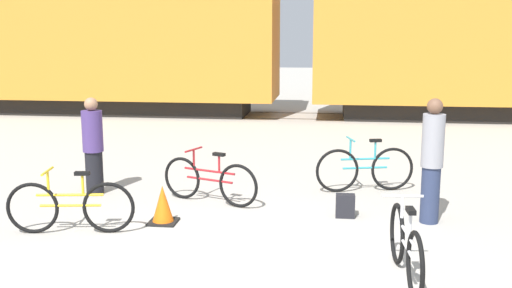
% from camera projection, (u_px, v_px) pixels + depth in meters
% --- Properties ---
extents(ground_plane, '(80.00, 80.00, 0.00)m').
position_uv_depth(ground_plane, '(229.00, 260.00, 7.18)').
color(ground_plane, '#A8A399').
extents(freight_train, '(25.39, 2.81, 5.54)m').
position_uv_depth(freight_train, '(295.00, 25.00, 19.03)').
color(freight_train, black).
rests_on(freight_train, ground_plane).
extents(rail_near, '(37.39, 0.07, 0.01)m').
position_uv_depth(rail_near, '(293.00, 119.00, 18.87)').
color(rail_near, '#4C4238').
rests_on(rail_near, ground_plane).
extents(rail_far, '(37.39, 0.07, 0.01)m').
position_uv_depth(rail_far, '(296.00, 113.00, 20.27)').
color(rail_far, '#4C4238').
rests_on(rail_far, ground_plane).
extents(bicycle_maroon, '(1.65, 0.69, 0.86)m').
position_uv_depth(bicycle_maroon, '(209.00, 180.00, 9.54)').
color(bicycle_maroon, black).
rests_on(bicycle_maroon, ground_plane).
extents(bicycle_silver, '(0.46, 1.72, 0.89)m').
position_uv_depth(bicycle_silver, '(405.00, 247.00, 6.56)').
color(bicycle_silver, black).
rests_on(bicycle_silver, ground_plane).
extents(bicycle_teal, '(1.68, 0.53, 0.93)m').
position_uv_depth(bicycle_teal, '(365.00, 169.00, 10.24)').
color(bicycle_teal, black).
rests_on(bicycle_teal, ground_plane).
extents(bicycle_yellow, '(1.72, 0.46, 0.88)m').
position_uv_depth(bicycle_yellow, '(71.00, 206.00, 8.09)').
color(bicycle_yellow, black).
rests_on(bicycle_yellow, ground_plane).
extents(person_in_purple, '(0.34, 0.34, 1.64)m').
position_uv_depth(person_in_purple, '(93.00, 146.00, 10.00)').
color(person_in_purple, black).
rests_on(person_in_purple, ground_plane).
extents(person_in_grey, '(0.31, 0.31, 1.79)m').
position_uv_depth(person_in_grey, '(432.00, 160.00, 8.45)').
color(person_in_grey, '#283351').
rests_on(person_in_grey, ground_plane).
extents(backpack, '(0.28, 0.20, 0.34)m').
position_uv_depth(backpack, '(345.00, 206.00, 8.84)').
color(backpack, black).
rests_on(backpack, ground_plane).
extents(traffic_cone, '(0.40, 0.40, 0.55)m').
position_uv_depth(traffic_cone, '(163.00, 206.00, 8.54)').
color(traffic_cone, black).
rests_on(traffic_cone, ground_plane).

